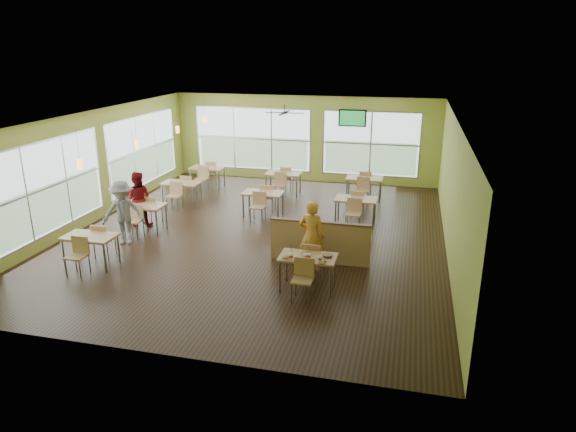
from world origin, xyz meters
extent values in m
plane|color=black|center=(0.00, 0.00, 0.00)|extent=(12.00, 12.00, 0.00)
plane|color=white|center=(0.00, 0.00, 3.20)|extent=(12.00, 12.00, 0.00)
cube|color=#B3BB4B|center=(0.00, 6.00, 1.60)|extent=(10.00, 0.04, 3.20)
cube|color=#B3BB4B|center=(0.00, -6.00, 1.60)|extent=(10.00, 0.04, 3.20)
cube|color=#B3BB4B|center=(-5.00, 0.00, 1.60)|extent=(0.04, 12.00, 3.20)
cube|color=#B3BB4B|center=(5.00, 0.00, 1.60)|extent=(0.04, 12.00, 3.20)
cube|color=white|center=(-4.98, -2.00, 1.53)|extent=(0.02, 4.50, 2.35)
cube|color=white|center=(-4.98, 3.00, 1.53)|extent=(0.02, 4.50, 2.35)
cube|color=white|center=(-2.00, 5.98, 1.53)|extent=(4.50, 0.02, 2.35)
cube|color=white|center=(2.50, 5.98, 1.53)|extent=(3.50, 0.02, 2.35)
cube|color=#B7BABC|center=(-4.97, 0.50, 0.35)|extent=(0.04, 9.40, 0.05)
cube|color=#B7BABC|center=(0.25, 5.97, 0.35)|extent=(8.00, 0.04, 0.05)
cube|color=tan|center=(2.00, -3.00, 0.73)|extent=(1.20, 0.70, 0.04)
cube|color=brown|center=(2.00, -3.00, 0.70)|extent=(1.22, 0.71, 0.01)
cylinder|color=slate|center=(1.46, -3.29, 0.35)|extent=(0.05, 0.05, 0.71)
cylinder|color=slate|center=(2.54, -3.29, 0.35)|extent=(0.05, 0.05, 0.71)
cylinder|color=slate|center=(1.46, -2.71, 0.35)|extent=(0.05, 0.05, 0.71)
cylinder|color=slate|center=(2.54, -2.71, 0.35)|extent=(0.05, 0.05, 0.71)
cube|color=tan|center=(2.00, -2.45, 0.45)|extent=(0.42, 0.42, 0.04)
cube|color=tan|center=(2.00, -2.26, 0.67)|extent=(0.42, 0.04, 0.40)
cube|color=tan|center=(2.00, -3.55, 0.45)|extent=(0.42, 0.42, 0.04)
cube|color=tan|center=(2.00, -3.74, 0.67)|extent=(0.42, 0.04, 0.40)
cube|color=tan|center=(2.00, -1.55, 0.50)|extent=(2.40, 0.12, 1.00)
cube|color=brown|center=(2.00, -1.55, 1.02)|extent=(2.40, 0.14, 0.04)
cube|color=tan|center=(-3.20, -3.00, 0.73)|extent=(1.20, 0.70, 0.04)
cube|color=brown|center=(-3.20, -3.00, 0.70)|extent=(1.22, 0.71, 0.01)
cylinder|color=slate|center=(-3.74, -3.29, 0.35)|extent=(0.05, 0.05, 0.71)
cylinder|color=slate|center=(-2.66, -3.29, 0.35)|extent=(0.05, 0.05, 0.71)
cylinder|color=slate|center=(-3.74, -2.71, 0.35)|extent=(0.05, 0.05, 0.71)
cylinder|color=slate|center=(-2.66, -2.71, 0.35)|extent=(0.05, 0.05, 0.71)
cube|color=tan|center=(-3.20, -2.45, 0.45)|extent=(0.42, 0.42, 0.04)
cube|color=tan|center=(-3.20, -2.26, 0.67)|extent=(0.42, 0.04, 0.40)
cube|color=tan|center=(-3.20, -3.55, 0.45)|extent=(0.42, 0.42, 0.04)
cube|color=tan|center=(-3.20, -3.74, 0.67)|extent=(0.42, 0.04, 0.40)
cube|color=tan|center=(-3.20, -0.50, 0.73)|extent=(1.20, 0.70, 0.04)
cube|color=brown|center=(-3.20, -0.50, 0.70)|extent=(1.22, 0.71, 0.01)
cylinder|color=slate|center=(-3.74, -0.79, 0.35)|extent=(0.05, 0.05, 0.71)
cylinder|color=slate|center=(-2.66, -0.79, 0.35)|extent=(0.05, 0.05, 0.71)
cylinder|color=slate|center=(-3.74, -0.21, 0.35)|extent=(0.05, 0.05, 0.71)
cylinder|color=slate|center=(-2.66, -0.21, 0.35)|extent=(0.05, 0.05, 0.71)
cube|color=tan|center=(-3.20, 0.05, 0.45)|extent=(0.42, 0.42, 0.04)
cube|color=tan|center=(-3.20, 0.24, 0.67)|extent=(0.42, 0.04, 0.40)
cube|color=tan|center=(-3.20, -1.05, 0.45)|extent=(0.42, 0.42, 0.04)
cube|color=tan|center=(-3.20, -1.24, 0.67)|extent=(0.42, 0.04, 0.40)
cube|color=tan|center=(-3.20, 2.00, 0.73)|extent=(1.20, 0.70, 0.04)
cube|color=brown|center=(-3.20, 2.00, 0.70)|extent=(1.22, 0.71, 0.01)
cylinder|color=slate|center=(-3.74, 1.71, 0.35)|extent=(0.05, 0.05, 0.71)
cylinder|color=slate|center=(-2.66, 1.71, 0.35)|extent=(0.05, 0.05, 0.71)
cylinder|color=slate|center=(-3.74, 2.29, 0.35)|extent=(0.05, 0.05, 0.71)
cylinder|color=slate|center=(-2.66, 2.29, 0.35)|extent=(0.05, 0.05, 0.71)
cube|color=tan|center=(-3.20, 2.55, 0.45)|extent=(0.42, 0.42, 0.04)
cube|color=tan|center=(-3.20, 2.74, 0.67)|extent=(0.42, 0.04, 0.40)
cube|color=tan|center=(-3.20, 1.45, 0.45)|extent=(0.42, 0.42, 0.04)
cube|color=tan|center=(-3.20, 1.26, 0.67)|extent=(0.42, 0.04, 0.40)
cube|color=tan|center=(-3.20, 4.20, 0.73)|extent=(1.20, 0.70, 0.04)
cube|color=brown|center=(-3.20, 4.20, 0.70)|extent=(1.22, 0.71, 0.01)
cylinder|color=slate|center=(-3.74, 3.91, 0.35)|extent=(0.05, 0.05, 0.71)
cylinder|color=slate|center=(-2.66, 3.91, 0.35)|extent=(0.05, 0.05, 0.71)
cylinder|color=slate|center=(-3.74, 4.49, 0.35)|extent=(0.05, 0.05, 0.71)
cylinder|color=slate|center=(-2.66, 4.49, 0.35)|extent=(0.05, 0.05, 0.71)
cube|color=tan|center=(-3.20, 4.75, 0.45)|extent=(0.42, 0.42, 0.04)
cube|color=tan|center=(-3.20, 4.94, 0.67)|extent=(0.42, 0.04, 0.40)
cube|color=tan|center=(-3.20, 3.65, 0.45)|extent=(0.42, 0.42, 0.04)
cube|color=tan|center=(-3.20, 3.46, 0.67)|extent=(0.42, 0.04, 0.40)
cube|color=tan|center=(-0.30, 1.50, 0.73)|extent=(1.20, 0.70, 0.04)
cube|color=brown|center=(-0.30, 1.50, 0.70)|extent=(1.22, 0.71, 0.01)
cylinder|color=slate|center=(-0.84, 1.21, 0.35)|extent=(0.05, 0.05, 0.71)
cylinder|color=slate|center=(0.24, 1.21, 0.35)|extent=(0.05, 0.05, 0.71)
cylinder|color=slate|center=(-0.84, 1.79, 0.35)|extent=(0.05, 0.05, 0.71)
cylinder|color=slate|center=(0.24, 1.79, 0.35)|extent=(0.05, 0.05, 0.71)
cube|color=tan|center=(-0.30, 2.05, 0.45)|extent=(0.42, 0.42, 0.04)
cube|color=tan|center=(-0.30, 2.24, 0.67)|extent=(0.42, 0.04, 0.40)
cube|color=tan|center=(-0.30, 0.95, 0.45)|extent=(0.42, 0.42, 0.04)
cube|color=tan|center=(-0.30, 0.76, 0.67)|extent=(0.42, 0.04, 0.40)
cube|color=tan|center=(-0.30, 4.00, 0.73)|extent=(1.20, 0.70, 0.04)
cube|color=brown|center=(-0.30, 4.00, 0.70)|extent=(1.22, 0.71, 0.01)
cylinder|color=slate|center=(-0.84, 3.71, 0.35)|extent=(0.05, 0.05, 0.71)
cylinder|color=slate|center=(0.24, 3.71, 0.35)|extent=(0.05, 0.05, 0.71)
cylinder|color=slate|center=(-0.84, 4.29, 0.35)|extent=(0.05, 0.05, 0.71)
cylinder|color=slate|center=(0.24, 4.29, 0.35)|extent=(0.05, 0.05, 0.71)
cube|color=tan|center=(-0.30, 4.55, 0.45)|extent=(0.42, 0.42, 0.04)
cube|color=tan|center=(-0.30, 4.74, 0.67)|extent=(0.42, 0.04, 0.40)
cube|color=tan|center=(-0.30, 3.45, 0.45)|extent=(0.42, 0.42, 0.04)
cube|color=tan|center=(-0.30, 3.26, 0.67)|extent=(0.42, 0.04, 0.40)
cube|color=tan|center=(2.50, 1.50, 0.73)|extent=(1.20, 0.70, 0.04)
cube|color=brown|center=(2.50, 1.50, 0.70)|extent=(1.22, 0.71, 0.01)
cylinder|color=slate|center=(1.96, 1.21, 0.35)|extent=(0.05, 0.05, 0.71)
cylinder|color=slate|center=(3.04, 1.21, 0.35)|extent=(0.05, 0.05, 0.71)
cylinder|color=slate|center=(1.96, 1.79, 0.35)|extent=(0.05, 0.05, 0.71)
cylinder|color=slate|center=(3.04, 1.79, 0.35)|extent=(0.05, 0.05, 0.71)
cube|color=tan|center=(2.50, 2.05, 0.45)|extent=(0.42, 0.42, 0.04)
cube|color=tan|center=(2.50, 2.24, 0.67)|extent=(0.42, 0.04, 0.40)
cube|color=tan|center=(2.50, 0.95, 0.45)|extent=(0.42, 0.42, 0.04)
cube|color=tan|center=(2.50, 0.76, 0.67)|extent=(0.42, 0.04, 0.40)
cube|color=tan|center=(2.50, 4.00, 0.73)|extent=(1.20, 0.70, 0.04)
cube|color=brown|center=(2.50, 4.00, 0.70)|extent=(1.22, 0.71, 0.01)
cylinder|color=slate|center=(1.96, 3.71, 0.35)|extent=(0.05, 0.05, 0.71)
cylinder|color=slate|center=(3.04, 3.71, 0.35)|extent=(0.05, 0.05, 0.71)
cylinder|color=slate|center=(1.96, 4.29, 0.35)|extent=(0.05, 0.05, 0.71)
cylinder|color=slate|center=(3.04, 4.29, 0.35)|extent=(0.05, 0.05, 0.71)
cube|color=tan|center=(2.50, 4.55, 0.45)|extent=(0.42, 0.42, 0.04)
cube|color=tan|center=(2.50, 4.74, 0.67)|extent=(0.42, 0.04, 0.40)
cube|color=tan|center=(2.50, 3.45, 0.45)|extent=(0.42, 0.42, 0.04)
cube|color=tan|center=(2.50, 3.26, 0.67)|extent=(0.42, 0.04, 0.40)
cylinder|color=#2D2119|center=(-3.20, -3.00, 2.85)|extent=(0.01, 0.01, 0.70)
cylinder|color=orange|center=(-3.20, -3.00, 2.45)|extent=(0.11, 0.11, 0.22)
cylinder|color=#2D2119|center=(-3.20, -0.50, 2.85)|extent=(0.01, 0.01, 0.70)
cylinder|color=orange|center=(-3.20, -0.50, 2.45)|extent=(0.11, 0.11, 0.22)
cylinder|color=#2D2119|center=(-3.20, 2.00, 2.85)|extent=(0.01, 0.01, 0.70)
cylinder|color=orange|center=(-3.20, 2.00, 2.45)|extent=(0.11, 0.11, 0.22)
cylinder|color=#2D2119|center=(-3.20, 4.20, 2.85)|extent=(0.01, 0.01, 0.70)
cylinder|color=orange|center=(-3.20, 4.20, 2.45)|extent=(0.11, 0.11, 0.22)
cylinder|color=#2D2119|center=(0.00, 3.00, 3.08)|extent=(0.03, 0.03, 0.24)
cylinder|color=#2D2119|center=(0.00, 3.00, 2.94)|extent=(0.16, 0.16, 0.06)
cube|color=#2D2119|center=(0.35, 3.00, 2.94)|extent=(0.55, 0.10, 0.01)
cube|color=#2D2119|center=(0.00, 3.35, 2.94)|extent=(0.10, 0.55, 0.01)
cube|color=#2D2119|center=(-0.35, 3.00, 2.94)|extent=(0.55, 0.10, 0.01)
cube|color=#2D2119|center=(0.00, 2.65, 2.94)|extent=(0.10, 0.55, 0.01)
cube|color=black|center=(1.80, 5.90, 2.45)|extent=(1.00, 0.06, 0.60)
cube|color=#1D8538|center=(1.80, 5.87, 2.45)|extent=(0.90, 0.01, 0.52)
imported|color=#CF5917|center=(1.88, -1.99, 0.83)|extent=(0.66, 0.48, 1.67)
imported|color=#5E0C0D|center=(-3.53, -0.16, 0.79)|extent=(0.90, 0.78, 1.58)
imported|color=slate|center=(-3.18, -1.53, 0.85)|extent=(1.23, 0.93, 1.69)
cone|color=white|center=(1.70, -3.25, 0.82)|extent=(0.10, 0.10, 0.13)
cylinder|color=red|center=(1.70, -3.25, 0.82)|extent=(0.09, 0.09, 0.04)
cylinder|color=white|center=(1.70, -3.25, 0.89)|extent=(0.11, 0.11, 0.01)
cylinder|color=blue|center=(1.70, -3.25, 1.01)|extent=(0.02, 0.06, 0.24)
cone|color=white|center=(1.97, -3.18, 0.81)|extent=(0.09, 0.09, 0.12)
cylinder|color=red|center=(1.97, -3.18, 0.81)|extent=(0.08, 0.08, 0.03)
cylinder|color=white|center=(1.97, -3.18, 0.87)|extent=(0.09, 0.09, 0.01)
cylinder|color=yellow|center=(1.97, -3.18, 0.97)|extent=(0.01, 0.05, 0.21)
cone|color=white|center=(2.05, -3.14, 0.81)|extent=(0.09, 0.09, 0.12)
cylinder|color=red|center=(2.05, -3.14, 0.81)|extent=(0.08, 0.08, 0.03)
cylinder|color=white|center=(2.05, -3.14, 0.87)|extent=(0.09, 0.09, 0.01)
cylinder|color=red|center=(2.05, -3.14, 0.97)|extent=(0.02, 0.05, 0.21)
cone|color=white|center=(2.29, -3.21, 0.81)|extent=(0.08, 0.08, 0.11)
cylinder|color=red|center=(2.29, -3.21, 0.81)|extent=(0.08, 0.08, 0.03)
cylinder|color=white|center=(2.29, -3.21, 0.87)|extent=(0.09, 0.09, 0.01)
cylinder|color=red|center=(2.29, -3.21, 0.96)|extent=(0.02, 0.05, 0.20)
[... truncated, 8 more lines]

